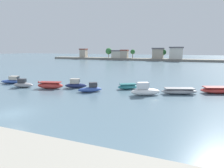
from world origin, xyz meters
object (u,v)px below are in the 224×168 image
moored_boat_4 (91,89)px  moored_boat_6 (145,91)px  moored_boat_0 (13,81)px  moored_boat_3 (76,84)px  moored_boat_1 (23,84)px  moored_boat_8 (218,90)px  mooring_buoy_1 (39,82)px  moored_boat_5 (128,86)px  moored_boat_2 (50,85)px  moored_boat_7 (179,91)px

moored_boat_4 → moored_boat_6: (8.79, 0.89, 0.19)m
moored_boat_0 → moored_boat_3: (14.23, 0.77, 0.06)m
moored_boat_1 → moored_boat_6: bearing=-11.3°
moored_boat_0 → moored_boat_1: bearing=-40.8°
moored_boat_8 → mooring_buoy_1: size_ratio=17.60×
moored_boat_8 → moored_boat_5: bearing=169.3°
moored_boat_0 → moored_boat_8: 37.93m
moored_boat_2 → moored_boat_8: (27.24, 6.55, -0.09)m
moored_boat_1 → moored_boat_5: (18.31, 5.38, -0.13)m
moored_boat_7 → moored_boat_8: (5.75, 2.72, 0.03)m
moored_boat_7 → mooring_buoy_1: 27.48m
moored_boat_7 → moored_boat_2: bearing=171.1°
moored_boat_3 → mooring_buoy_1: 10.02m
mooring_buoy_1 → moored_boat_1: bearing=-82.0°
moored_boat_6 → moored_boat_8: (10.62, 5.38, -0.21)m
moored_boat_3 → moored_boat_6: 12.77m
moored_boat_3 → mooring_buoy_1: size_ratio=12.61×
moored_boat_2 → moored_boat_6: (16.63, 1.18, 0.12)m
moored_boat_5 → mooring_buoy_1: bearing=150.8°
moored_boat_7 → mooring_buoy_1: size_ratio=17.83×
moored_boat_0 → moored_boat_5: moored_boat_0 is taller
moored_boat_0 → mooring_buoy_1: moored_boat_0 is taller
moored_boat_4 → moored_boat_5: 6.63m
moored_boat_6 → moored_boat_8: 11.90m
moored_boat_0 → moored_boat_6: moored_boat_6 is taller
moored_boat_0 → moored_boat_4: size_ratio=1.33×
moored_boat_3 → moored_boat_4: bearing=-45.8°
moored_boat_7 → moored_boat_6: bearing=-170.4°
moored_boat_8 → mooring_buoy_1: 33.35m
moored_boat_4 → moored_boat_7: 14.11m
moored_boat_1 → moored_boat_0: bearing=138.5°
moored_boat_4 → moored_boat_7: bearing=-21.4°
moored_boat_4 → moored_boat_8: 20.40m
moored_boat_0 → moored_boat_5: bearing=-8.6°
moored_boat_3 → moored_boat_8: moored_boat_3 is taller
moored_boat_3 → moored_boat_5: 9.39m
moored_boat_0 → moored_boat_5: (23.32, 3.08, -0.10)m
moored_boat_1 → moored_boat_4: 13.21m
moored_boat_1 → mooring_buoy_1: size_ratio=11.69×
moored_boat_1 → moored_boat_8: 33.41m
moored_boat_0 → moored_boat_2: bearing=-23.7°
moored_boat_0 → moored_boat_1: 5.52m
moored_boat_2 → moored_boat_4: (7.84, 0.28, -0.07)m
moored_boat_2 → moored_boat_8: size_ratio=0.85×
moored_boat_0 → moored_boat_1: size_ratio=1.35×
moored_boat_3 → moored_boat_4: 4.36m
moored_boat_0 → moored_boat_7: moored_boat_0 is taller
moored_boat_1 → moored_boat_3: 9.72m
moored_boat_6 → mooring_buoy_1: (-22.61, 2.57, -0.54)m
moored_boat_5 → moored_boat_8: bearing=-23.0°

